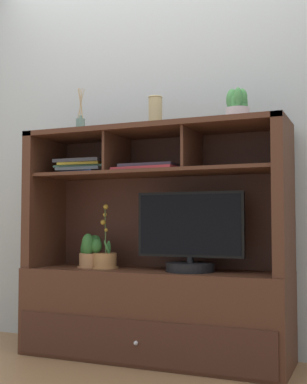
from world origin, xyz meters
The scene contains 11 objects.
floor_plane centered at (0.00, 0.00, -0.01)m, with size 6.00×6.00×0.02m, color #986E48.
back_wall centered at (0.00, 0.25, 1.40)m, with size 6.00×0.02×2.80m, color #B1B9BB.
media_console centered at (0.00, 0.01, 0.41)m, with size 1.54×0.48×1.32m.
tv_monitor centered at (0.23, -0.03, 0.68)m, with size 0.61×0.27×0.44m.
potted_orchid centered at (-0.30, -0.03, 0.55)m, with size 0.16×0.16×0.38m.
potted_fern centered at (-0.41, -0.01, 0.59)m, with size 0.16×0.16×0.20m.
magazine_stack_left centered at (-0.45, 0.00, 1.11)m, with size 0.35×0.29×0.08m.
magazine_stack_centre centered at (0.00, -0.05, 1.08)m, with size 0.38×0.27×0.03m.
diffuser_bottle centered at (-0.50, 0.02, 1.37)m, with size 0.06×0.06×0.29m.
potted_succulent centered at (0.50, 0.00, 1.40)m, with size 0.15×0.15×0.19m.
ceramic_vase centered at (0.00, 0.03, 1.42)m, with size 0.08×0.08×0.19m.
Camera 1 is at (1.15, -2.75, 0.78)m, focal length 48.49 mm.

